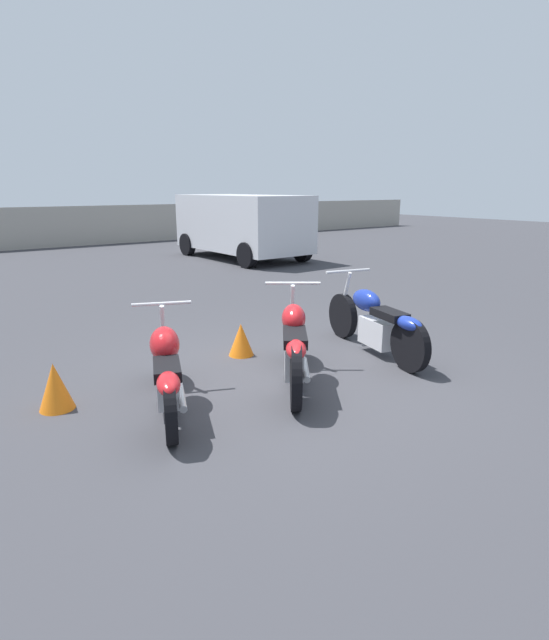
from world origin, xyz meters
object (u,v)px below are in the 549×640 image
object	(u,v)px
traffic_cone_near	(55,386)
traffic_cone_far	(241,339)
motorcycle_slot_2	(376,322)
motorcycle_slot_1	(294,346)
motorcycle_slot_0	(167,370)
parked_van	(242,223)

from	to	relation	value
traffic_cone_near	traffic_cone_far	world-z (taller)	traffic_cone_near
motorcycle_slot_2	traffic_cone_far	distance (m)	1.76
motorcycle_slot_1	motorcycle_slot_2	distance (m)	1.53
motorcycle_slot_0	parked_van	size ratio (longest dim) A/B	0.41
parked_van	traffic_cone_far	xyz separation A→B (m)	(-5.02, -7.83, -0.86)
parked_van	traffic_cone_near	world-z (taller)	parked_van
motorcycle_slot_2	parked_van	distance (m)	9.52
motorcycle_slot_1	traffic_cone_far	distance (m)	1.20
motorcycle_slot_2	traffic_cone_far	world-z (taller)	motorcycle_slot_2
motorcycle_slot_1	traffic_cone_far	xyz separation A→B (m)	(0.06, 1.18, -0.23)
motorcycle_slot_0	parked_van	world-z (taller)	parked_van
traffic_cone_near	motorcycle_slot_2	bearing A→B (deg)	-9.79
motorcycle_slot_0	parked_van	xyz separation A→B (m)	(6.48, 8.79, 0.67)
motorcycle_slot_2	motorcycle_slot_1	bearing A→B (deg)	-159.25
traffic_cone_far	parked_van	bearing A→B (deg)	57.35
motorcycle_slot_0	motorcycle_slot_1	distance (m)	1.42
parked_van	motorcycle_slot_2	bearing A→B (deg)	-113.54
motorcycle_slot_1	traffic_cone_far	world-z (taller)	motorcycle_slot_1
parked_van	traffic_cone_far	distance (m)	9.34
motorcycle_slot_0	motorcycle_slot_2	distance (m)	2.92
motorcycle_slot_1	parked_van	distance (m)	10.36
motorcycle_slot_0	motorcycle_slot_2	bearing A→B (deg)	22.03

